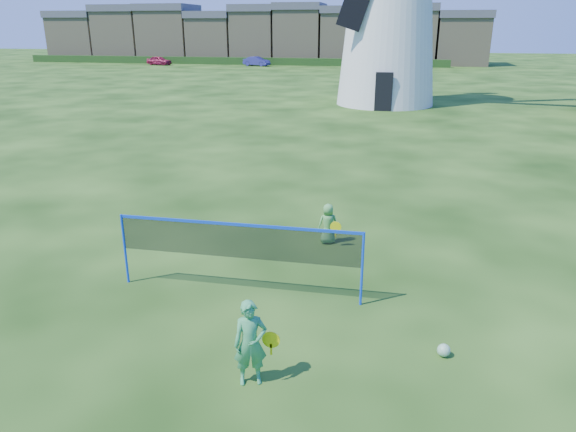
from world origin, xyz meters
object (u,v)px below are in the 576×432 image
at_px(car_left, 159,61).
at_px(play_ball, 444,350).
at_px(badminton_net, 238,242).
at_px(player_boy, 328,224).
at_px(player_girl, 250,343).
at_px(car_right, 257,61).

bearing_deg(car_left, play_ball, -139.32).
bearing_deg(badminton_net, player_boy, 64.53).
distance_m(player_girl, play_ball, 3.31).
xyz_separation_m(badminton_net, play_ball, (3.99, -1.48, -1.03)).
distance_m(player_boy, car_left, 68.06).
distance_m(play_ball, car_right, 68.69).
xyz_separation_m(player_boy, car_right, (-17.77, 61.09, 0.10)).
bearing_deg(car_left, car_right, -73.55).
bearing_deg(player_girl, player_boy, 65.28).
relative_size(badminton_net, player_girl, 3.60).
bearing_deg(car_right, play_ball, -146.45).
xyz_separation_m(play_ball, car_right, (-20.31, 65.61, 0.51)).
distance_m(player_girl, car_left, 73.07).
relative_size(player_boy, car_left, 0.29).
xyz_separation_m(player_girl, car_right, (-17.33, 66.92, -0.08)).
xyz_separation_m(player_boy, play_ball, (2.54, -4.52, -0.41)).
bearing_deg(car_left, player_boy, -139.43).
height_order(badminton_net, player_girl, badminton_net).
bearing_deg(play_ball, car_right, 107.20).
relative_size(badminton_net, play_ball, 22.95).
bearing_deg(car_left, badminton_net, -141.64).
bearing_deg(player_girl, car_left, 94.99).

